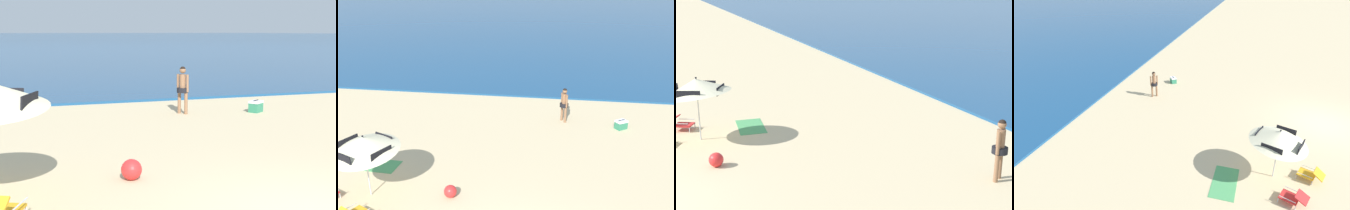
% 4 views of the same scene
% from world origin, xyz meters
% --- Properties ---
extents(ground_plane, '(800.00, 800.00, 0.00)m').
position_xyz_m(ground_plane, '(0.00, 0.00, 0.00)').
color(ground_plane, '#D1BA8E').
extents(beach_umbrella_striped_main, '(2.67, 2.69, 2.12)m').
position_xyz_m(beach_umbrella_striped_main, '(-4.82, 2.72, 1.76)').
color(beach_umbrella_striped_main, silver).
rests_on(beach_umbrella_striped_main, ground).
extents(lounge_chair_under_umbrella, '(0.83, 1.01, 0.51)m').
position_xyz_m(lounge_chair_under_umbrella, '(-6.07, 2.13, 0.28)').
color(lounge_chair_under_umbrella, red).
rests_on(lounge_chair_under_umbrella, ground).
extents(lounge_chair_beside_umbrella, '(0.85, 1.03, 0.53)m').
position_xyz_m(lounge_chair_beside_umbrella, '(-4.67, 1.38, 0.27)').
color(lounge_chair_beside_umbrella, gold).
rests_on(lounge_chair_beside_umbrella, ground).
extents(person_standing_near_shore, '(0.40, 0.41, 1.61)m').
position_xyz_m(person_standing_near_shore, '(1.16, 9.60, 0.93)').
color(person_standing_near_shore, '#8C6042').
rests_on(person_standing_near_shore, ground).
extents(cooler_box, '(0.61, 0.57, 0.43)m').
position_xyz_m(cooler_box, '(3.70, 9.12, 0.20)').
color(cooler_box, '#2D7F5B').
rests_on(cooler_box, ground).
extents(beach_ball, '(0.40, 0.40, 0.40)m').
position_xyz_m(beach_ball, '(-2.30, 2.98, 0.20)').
color(beach_ball, red).
rests_on(beach_ball, ground).
extents(beach_towel, '(1.83, 0.97, 0.01)m').
position_xyz_m(beach_towel, '(-5.62, 4.46, 0.01)').
color(beach_towel, '#4C9E5B').
rests_on(beach_towel, ground).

